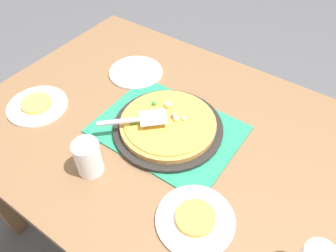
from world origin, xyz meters
The scene contains 12 objects.
ground_plane centered at (0.00, 0.00, 0.00)m, with size 8.00×8.00×0.00m, color #4C4C51.
dining_table centered at (0.00, 0.00, 0.64)m, with size 1.40×1.00×0.75m.
placemat centered at (0.00, 0.00, 0.75)m, with size 0.48×0.36×0.01m, color #237F5B.
pizza_pan centered at (0.00, 0.00, 0.76)m, with size 0.38×0.38×0.01m, color black.
pizza centered at (0.00, 0.00, 0.78)m, with size 0.33×0.33×0.05m.
plate_near_left centered at (0.26, -0.24, 0.76)m, with size 0.22×0.22×0.01m, color white.
plate_far_right centered at (-0.47, -0.18, 0.76)m, with size 0.22×0.22×0.01m, color white.
plate_side centered at (-0.29, 0.19, 0.76)m, with size 0.22×0.22×0.01m, color white.
served_slice_left centered at (0.26, -0.24, 0.77)m, with size 0.11×0.11×0.02m, color gold.
served_slice_right centered at (-0.47, -0.18, 0.77)m, with size 0.11×0.11×0.02m, color #EAB747.
cup_near centered at (-0.10, -0.28, 0.81)m, with size 0.08×0.08×0.12m, color white.
pizza_server centered at (-0.07, -0.07, 0.82)m, with size 0.19×0.19×0.01m.
Camera 1 is at (0.44, -0.62, 1.58)m, focal length 34.54 mm.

